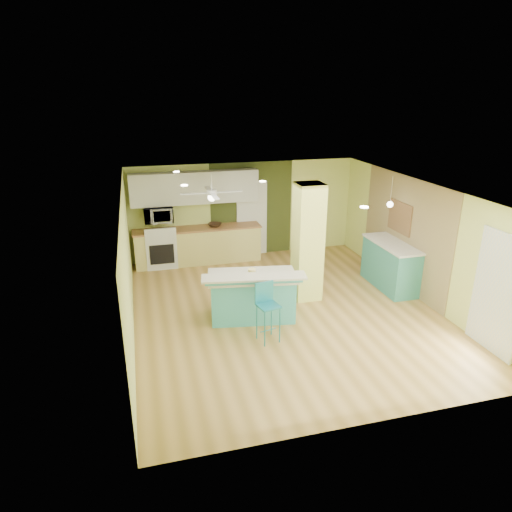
# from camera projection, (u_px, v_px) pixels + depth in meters

# --- Properties ---
(floor) EXTENTS (6.00, 7.00, 0.01)m
(floor) POSITION_uv_depth(u_px,v_px,m) (284.00, 310.00, 9.36)
(floor) COLOR olive
(floor) RESTS_ON ground
(ceiling) EXTENTS (6.00, 7.00, 0.01)m
(ceiling) POSITION_uv_depth(u_px,v_px,m) (287.00, 190.00, 8.49)
(ceiling) COLOR white
(ceiling) RESTS_ON wall_back
(wall_back) EXTENTS (6.00, 0.01, 2.50)m
(wall_back) POSITION_uv_depth(u_px,v_px,m) (244.00, 210.00, 12.10)
(wall_back) COLOR #DBE87C
(wall_back) RESTS_ON floor
(wall_front) EXTENTS (6.00, 0.01, 2.50)m
(wall_front) POSITION_uv_depth(u_px,v_px,m) (374.00, 344.00, 5.75)
(wall_front) COLOR #DBE87C
(wall_front) RESTS_ON floor
(wall_left) EXTENTS (0.01, 7.00, 2.50)m
(wall_left) POSITION_uv_depth(u_px,v_px,m) (127.00, 268.00, 8.20)
(wall_left) COLOR #DBE87C
(wall_left) RESTS_ON floor
(wall_right) EXTENTS (0.01, 7.00, 2.50)m
(wall_right) POSITION_uv_depth(u_px,v_px,m) (420.00, 241.00, 9.65)
(wall_right) COLOR #DBE87C
(wall_right) RESTS_ON floor
(wood_panel) EXTENTS (0.02, 3.40, 2.50)m
(wood_panel) POSITION_uv_depth(u_px,v_px,m) (404.00, 233.00, 10.19)
(wood_panel) COLOR olive
(wood_panel) RESTS_ON floor
(olive_accent) EXTENTS (2.20, 0.02, 2.50)m
(olive_accent) POSITION_uv_depth(u_px,v_px,m) (252.00, 209.00, 12.14)
(olive_accent) COLOR #3B451B
(olive_accent) RESTS_ON floor
(interior_door) EXTENTS (0.82, 0.05, 2.00)m
(interior_door) POSITION_uv_depth(u_px,v_px,m) (252.00, 219.00, 12.20)
(interior_door) COLOR white
(interior_door) RESTS_ON floor
(french_door) EXTENTS (0.04, 1.08, 2.10)m
(french_door) POSITION_uv_depth(u_px,v_px,m) (497.00, 294.00, 7.63)
(french_door) COLOR white
(french_door) RESTS_ON floor
(column) EXTENTS (0.55, 0.55, 2.50)m
(column) POSITION_uv_depth(u_px,v_px,m) (308.00, 242.00, 9.54)
(column) COLOR #E0E56A
(column) RESTS_ON floor
(kitchen_run) EXTENTS (3.25, 0.63, 0.94)m
(kitchen_run) POSITION_uv_depth(u_px,v_px,m) (198.00, 245.00, 11.78)
(kitchen_run) COLOR #D4C76F
(kitchen_run) RESTS_ON floor
(stove) EXTENTS (0.76, 0.66, 1.08)m
(stove) POSITION_uv_depth(u_px,v_px,m) (161.00, 249.00, 11.55)
(stove) COLOR silver
(stove) RESTS_ON floor
(upper_cabinets) EXTENTS (3.20, 0.34, 0.80)m
(upper_cabinets) POSITION_uv_depth(u_px,v_px,m) (195.00, 188.00, 11.38)
(upper_cabinets) COLOR silver
(upper_cabinets) RESTS_ON wall_back
(microwave) EXTENTS (0.70, 0.48, 0.39)m
(microwave) POSITION_uv_depth(u_px,v_px,m) (158.00, 215.00, 11.25)
(microwave) COLOR silver
(microwave) RESTS_ON wall_back
(ceiling_fan) EXTENTS (1.41, 1.41, 0.61)m
(ceiling_fan) POSITION_uv_depth(u_px,v_px,m) (212.00, 193.00, 10.19)
(ceiling_fan) COLOR silver
(ceiling_fan) RESTS_ON ceiling
(pendant_lamp) EXTENTS (0.14, 0.14, 0.69)m
(pendant_lamp) POSITION_uv_depth(u_px,v_px,m) (390.00, 204.00, 10.03)
(pendant_lamp) COLOR silver
(pendant_lamp) RESTS_ON ceiling
(wall_decor) EXTENTS (0.03, 0.90, 0.70)m
(wall_decor) POSITION_uv_depth(u_px,v_px,m) (400.00, 217.00, 10.26)
(wall_decor) COLOR brown
(wall_decor) RESTS_ON wood_panel
(peninsula) EXTENTS (1.97, 1.31, 1.03)m
(peninsula) POSITION_uv_depth(u_px,v_px,m) (252.00, 295.00, 8.91)
(peninsula) COLOR teal
(peninsula) RESTS_ON floor
(bar_stool) EXTENTS (0.43, 0.43, 1.09)m
(bar_stool) POSITION_uv_depth(u_px,v_px,m) (267.00, 303.00, 8.05)
(bar_stool) COLOR teal
(bar_stool) RESTS_ON floor
(side_counter) EXTENTS (0.69, 1.64, 1.05)m
(side_counter) POSITION_uv_depth(u_px,v_px,m) (391.00, 265.00, 10.31)
(side_counter) COLOR teal
(side_counter) RESTS_ON floor
(fruit_bowl) EXTENTS (0.45, 0.45, 0.08)m
(fruit_bowl) POSITION_uv_depth(u_px,v_px,m) (215.00, 225.00, 11.71)
(fruit_bowl) COLOR #322014
(fruit_bowl) RESTS_ON kitchen_run
(canister) EXTENTS (0.15, 0.15, 0.16)m
(canister) POSITION_uv_depth(u_px,v_px,m) (252.00, 273.00, 8.70)
(canister) COLOR yellow
(canister) RESTS_ON peninsula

